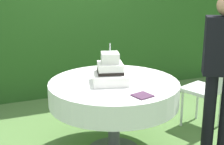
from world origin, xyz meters
TOP-DOWN VIEW (x-y plane):
  - cake_table at (0.00, 0.00)m, footprint 1.28×1.28m
  - wedding_cake at (-0.04, -0.02)m, footprint 0.41×0.41m
  - serving_plate_near at (-0.03, 0.34)m, footprint 0.13×0.13m
  - serving_plate_far at (0.36, -0.04)m, footprint 0.10×0.10m
  - napkin_stack at (0.07, -0.47)m, footprint 0.18×0.18m
  - garden_chair at (1.22, 0.08)m, footprint 0.51×0.51m
  - standing_person at (0.93, -0.44)m, footprint 0.41×0.36m

SIDE VIEW (x-z plane):
  - garden_chair at x=1.22m, z-range 0.10..0.99m
  - cake_table at x=0.00m, z-range 0.26..1.02m
  - serving_plate_near at x=-0.03m, z-range 0.76..0.77m
  - serving_plate_far at x=0.36m, z-range 0.76..0.77m
  - napkin_stack at x=0.07m, z-range 0.76..0.77m
  - wedding_cake at x=-0.04m, z-range 0.67..1.06m
  - standing_person at x=0.93m, z-range 0.13..1.73m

